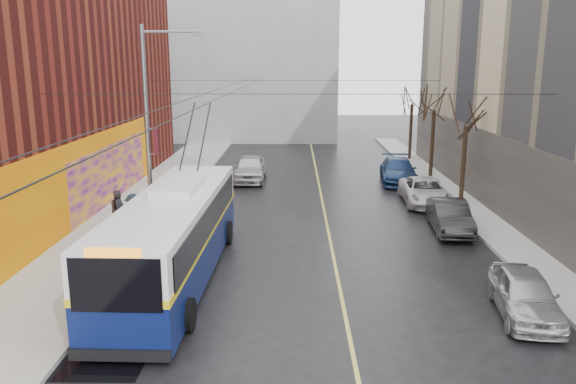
{
  "coord_description": "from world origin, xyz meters",
  "views": [
    {
      "loc": [
        -0.05,
        -13.68,
        7.43
      ],
      "look_at": [
        -0.3,
        7.87,
        2.49
      ],
      "focal_mm": 35.0,
      "sensor_mm": 36.0,
      "label": 1
    }
  ],
  "objects_px": {
    "pedestrian_b": "(119,210)",
    "pedestrian_c": "(134,216)",
    "streetlight_pole": "(151,126)",
    "tree_near": "(467,112)",
    "parked_car_d": "(398,171)",
    "following_car": "(250,168)",
    "trolleybus": "(174,235)",
    "pedestrian_a": "(120,211)",
    "parked_car_b": "(450,216)",
    "parked_car_a": "(525,294)",
    "tree_mid": "(435,98)",
    "tree_far": "(412,94)",
    "parked_car_c": "(425,191)"
  },
  "relations": [
    {
      "from": "parked_car_a",
      "to": "parked_car_c",
      "type": "distance_m",
      "value": 13.85
    },
    {
      "from": "pedestrian_b",
      "to": "pedestrian_c",
      "type": "height_order",
      "value": "pedestrian_c"
    },
    {
      "from": "pedestrian_a",
      "to": "trolleybus",
      "type": "bearing_deg",
      "value": -139.65
    },
    {
      "from": "parked_car_d",
      "to": "pedestrian_b",
      "type": "height_order",
      "value": "pedestrian_b"
    },
    {
      "from": "tree_far",
      "to": "trolleybus",
      "type": "distance_m",
      "value": 28.53
    },
    {
      "from": "tree_mid",
      "to": "parked_car_a",
      "type": "distance_m",
      "value": 21.52
    },
    {
      "from": "tree_mid",
      "to": "pedestrian_c",
      "type": "height_order",
      "value": "tree_mid"
    },
    {
      "from": "pedestrian_a",
      "to": "pedestrian_b",
      "type": "distance_m",
      "value": 0.19
    },
    {
      "from": "streetlight_pole",
      "to": "pedestrian_a",
      "type": "xyz_separation_m",
      "value": [
        -1.63,
        0.18,
        -3.78
      ]
    },
    {
      "from": "trolleybus",
      "to": "tree_mid",
      "type": "bearing_deg",
      "value": 55.13
    },
    {
      "from": "parked_car_a",
      "to": "following_car",
      "type": "xyz_separation_m",
      "value": [
        -9.79,
        19.84,
        0.14
      ]
    },
    {
      "from": "streetlight_pole",
      "to": "parked_car_a",
      "type": "height_order",
      "value": "streetlight_pole"
    },
    {
      "from": "following_car",
      "to": "trolleybus",
      "type": "bearing_deg",
      "value": -93.98
    },
    {
      "from": "trolleybus",
      "to": "parked_car_b",
      "type": "distance_m",
      "value": 12.66
    },
    {
      "from": "streetlight_pole",
      "to": "pedestrian_b",
      "type": "distance_m",
      "value": 4.16
    },
    {
      "from": "pedestrian_c",
      "to": "parked_car_d",
      "type": "bearing_deg",
      "value": -69.79
    },
    {
      "from": "streetlight_pole",
      "to": "tree_near",
      "type": "xyz_separation_m",
      "value": [
        15.14,
        6.0,
        0.13
      ]
    },
    {
      "from": "pedestrian_a",
      "to": "pedestrian_c",
      "type": "bearing_deg",
      "value": -127.79
    },
    {
      "from": "tree_mid",
      "to": "pedestrian_b",
      "type": "height_order",
      "value": "tree_mid"
    },
    {
      "from": "tree_mid",
      "to": "pedestrian_a",
      "type": "distance_m",
      "value": 21.52
    },
    {
      "from": "tree_near",
      "to": "trolleybus",
      "type": "bearing_deg",
      "value": -140.19
    },
    {
      "from": "pedestrian_c",
      "to": "tree_mid",
      "type": "bearing_deg",
      "value": -71.31
    },
    {
      "from": "tree_far",
      "to": "following_car",
      "type": "relative_size",
      "value": 1.34
    },
    {
      "from": "tree_near",
      "to": "parked_car_a",
      "type": "xyz_separation_m",
      "value": [
        -2.13,
        -13.92,
        -4.28
      ]
    },
    {
      "from": "tree_mid",
      "to": "parked_car_c",
      "type": "relative_size",
      "value": 1.35
    },
    {
      "from": "tree_far",
      "to": "parked_car_d",
      "type": "distance_m",
      "value": 9.81
    },
    {
      "from": "parked_car_b",
      "to": "parked_car_d",
      "type": "relative_size",
      "value": 0.82
    },
    {
      "from": "streetlight_pole",
      "to": "trolleybus",
      "type": "height_order",
      "value": "streetlight_pole"
    },
    {
      "from": "parked_car_a",
      "to": "pedestrian_a",
      "type": "relative_size",
      "value": 2.22
    },
    {
      "from": "tree_near",
      "to": "pedestrian_a",
      "type": "bearing_deg",
      "value": -160.86
    },
    {
      "from": "tree_mid",
      "to": "trolleybus",
      "type": "distance_m",
      "value": 22.66
    },
    {
      "from": "parked_car_a",
      "to": "tree_mid",
      "type": "bearing_deg",
      "value": 91.89
    },
    {
      "from": "following_car",
      "to": "pedestrian_a",
      "type": "distance_m",
      "value": 12.7
    },
    {
      "from": "tree_near",
      "to": "parked_car_b",
      "type": "bearing_deg",
      "value": -111.31
    },
    {
      "from": "tree_mid",
      "to": "parked_car_a",
      "type": "xyz_separation_m",
      "value": [
        -2.13,
        -20.92,
        -4.56
      ]
    },
    {
      "from": "trolleybus",
      "to": "parked_car_c",
      "type": "xyz_separation_m",
      "value": [
        11.24,
        10.96,
        -0.92
      ]
    },
    {
      "from": "trolleybus",
      "to": "parked_car_a",
      "type": "relative_size",
      "value": 3.02
    },
    {
      "from": "following_car",
      "to": "pedestrian_b",
      "type": "relative_size",
      "value": 2.68
    },
    {
      "from": "tree_mid",
      "to": "parked_car_d",
      "type": "relative_size",
      "value": 1.26
    },
    {
      "from": "trolleybus",
      "to": "parked_car_a",
      "type": "height_order",
      "value": "trolleybus"
    },
    {
      "from": "tree_near",
      "to": "parked_car_d",
      "type": "bearing_deg",
      "value": 113.54
    },
    {
      "from": "tree_far",
      "to": "trolleybus",
      "type": "height_order",
      "value": "tree_far"
    },
    {
      "from": "tree_mid",
      "to": "parked_car_c",
      "type": "bearing_deg",
      "value": -105.8
    },
    {
      "from": "parked_car_d",
      "to": "pedestrian_c",
      "type": "relative_size",
      "value": 2.78
    },
    {
      "from": "tree_mid",
      "to": "pedestrian_b",
      "type": "xyz_separation_m",
      "value": [
        -16.84,
        -12.65,
        -4.19
      ]
    },
    {
      "from": "trolleybus",
      "to": "parked_car_d",
      "type": "bearing_deg",
      "value": 58.3
    },
    {
      "from": "pedestrian_b",
      "to": "following_car",
      "type": "bearing_deg",
      "value": 31.53
    },
    {
      "from": "trolleybus",
      "to": "parked_car_b",
      "type": "bearing_deg",
      "value": 28.87
    },
    {
      "from": "tree_mid",
      "to": "tree_far",
      "type": "xyz_separation_m",
      "value": [
        0.0,
        7.0,
        -0.11
      ]
    },
    {
      "from": "streetlight_pole",
      "to": "parked_car_a",
      "type": "distance_m",
      "value": 15.79
    }
  ]
}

